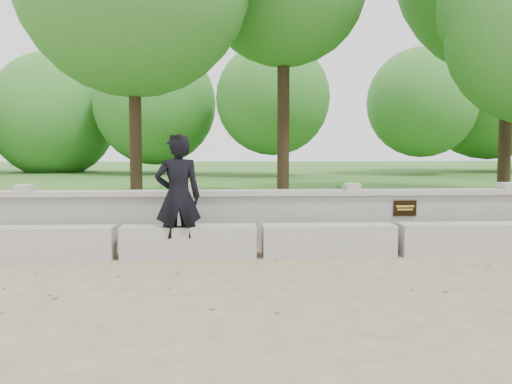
% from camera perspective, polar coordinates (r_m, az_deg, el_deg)
% --- Properties ---
extents(ground, '(80.00, 80.00, 0.00)m').
position_cam_1_polar(ground, '(6.84, 18.63, -8.96)').
color(ground, tan).
rests_on(ground, ground).
extents(lawn, '(40.00, 22.00, 0.25)m').
position_cam_1_polar(lawn, '(20.36, 3.69, 0.48)').
color(lawn, '#215A1A').
rests_on(lawn, ground).
extents(concrete_bench, '(11.90, 0.45, 0.45)m').
position_cam_1_polar(concrete_bench, '(8.55, 13.87, -4.63)').
color(concrete_bench, '#ABA9A2').
rests_on(concrete_bench, ground).
extents(parapet_wall, '(12.50, 0.35, 0.90)m').
position_cam_1_polar(parapet_wall, '(9.18, 12.60, -2.47)').
color(parapet_wall, '#A19E98').
rests_on(parapet_wall, ground).
extents(man_main, '(0.68, 0.62, 1.75)m').
position_cam_1_polar(man_main, '(8.00, -7.80, -0.47)').
color(man_main, black).
rests_on(man_main, ground).
extents(shrub_a, '(0.41, 0.40, 0.65)m').
position_cam_1_polar(shrub_a, '(10.88, -9.25, -0.74)').
color(shrub_a, '#2B6D25').
rests_on(shrub_a, lawn).
extents(shrub_b, '(0.44, 0.47, 0.68)m').
position_cam_1_polar(shrub_b, '(10.69, 8.68, -0.75)').
color(shrub_b, '#2B6D25').
rests_on(shrub_b, lawn).
extents(shrub_d, '(0.43, 0.45, 0.68)m').
position_cam_1_polar(shrub_d, '(10.63, -7.62, -0.78)').
color(shrub_d, '#2B6D25').
rests_on(shrub_d, lawn).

